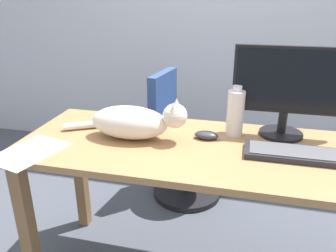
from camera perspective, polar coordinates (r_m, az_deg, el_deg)
The scene contains 9 objects.
back_wall at distance 2.85m, azimuth 10.95°, elevation 20.04°, with size 6.00×0.04×2.60m, color silver.
desk at distance 1.53m, azimuth 5.73°, elevation -7.05°, with size 1.64×0.64×0.75m.
office_chair at distance 2.34m, azimuth 2.22°, elevation -3.46°, with size 0.48×0.48×0.88m.
monitor at distance 1.60m, azimuth 19.53°, elevation 5.99°, with size 0.48×0.20×0.41m.
keyboard at distance 1.48m, azimuth 21.41°, elevation -4.46°, with size 0.44×0.15×0.03m.
cat at distance 1.53m, azimuth -5.77°, elevation 0.76°, with size 0.61×0.19×0.20m.
computer_mouse at distance 1.55m, azimuth 6.54°, elevation -1.54°, with size 0.11×0.06×0.04m, color #333338.
paper_sheet at distance 1.54m, azimuth -22.51°, elevation -4.07°, with size 0.21×0.30×0.00m, color white.
water_bottle at distance 1.58m, azimuth 11.37°, elevation 2.26°, with size 0.08×0.08×0.24m.
Camera 1 is at (0.17, -1.33, 1.38)m, focal length 35.91 mm.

